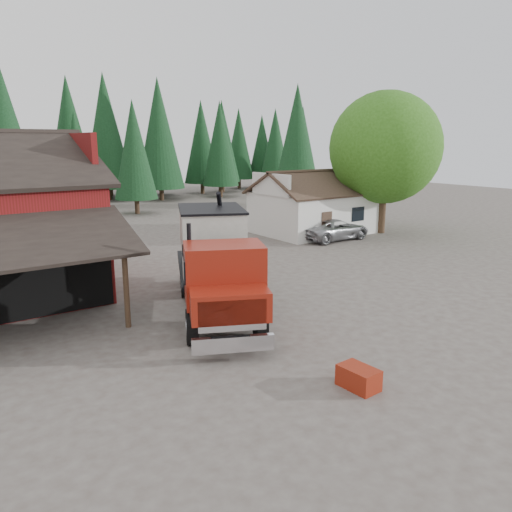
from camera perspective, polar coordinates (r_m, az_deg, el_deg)
ground at (r=19.89m, az=3.23°, el=-6.54°), size 120.00×120.00×0.00m
farmhouse at (r=37.40m, az=6.63°, el=5.24°), size 8.60×6.42×4.65m
deciduous_tree at (r=37.82m, az=14.57°, el=11.45°), size 8.00×8.00×10.20m
conifer_backdrop at (r=58.25m, az=-23.35°, el=5.35°), size 76.00×16.00×16.00m
near_pine_b at (r=48.06m, az=-13.75°, el=11.70°), size 3.96×3.96×10.40m
near_pine_c at (r=52.80m, az=4.70°, el=13.19°), size 4.84×4.84×12.40m
near_pine_d at (r=49.29m, az=-26.77°, el=12.49°), size 5.28×5.28×13.40m
feed_truck at (r=19.74m, az=-4.59°, el=-0.28°), size 6.65×10.25×4.54m
silver_car at (r=34.87m, az=8.93°, el=3.05°), size 5.29×2.46×1.47m
equip_box at (r=14.36m, az=11.64°, el=-13.47°), size 0.76×1.14×0.60m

